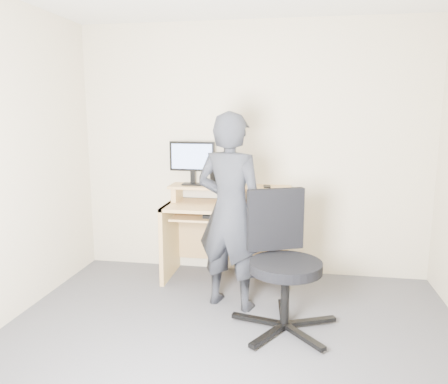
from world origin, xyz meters
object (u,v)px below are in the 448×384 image
(desk, at_px, (229,223))
(monitor, at_px, (192,159))
(office_chair, at_px, (282,256))
(person, at_px, (230,212))

(desk, height_order, monitor, monitor)
(office_chair, distance_m, person, 0.59)
(desk, xyz_separation_m, monitor, (-0.38, 0.07, 0.62))
(desk, relative_size, office_chair, 1.17)
(monitor, bearing_deg, office_chair, -45.44)
(office_chair, relative_size, person, 0.62)
(desk, height_order, office_chair, office_chair)
(monitor, relative_size, person, 0.28)
(desk, bearing_deg, person, -79.74)
(desk, relative_size, person, 0.73)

